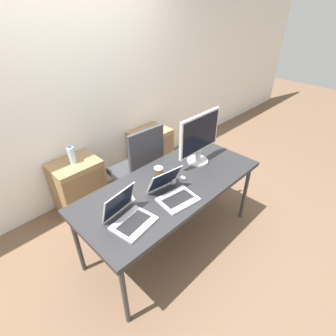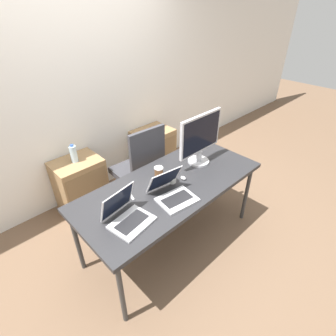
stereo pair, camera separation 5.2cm
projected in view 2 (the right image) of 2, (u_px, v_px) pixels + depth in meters
ground_plane at (171, 240)px, 2.80m from camera, size 14.00×14.00×0.00m
wall_back at (84, 90)px, 2.92m from camera, size 10.00×0.05×2.60m
desk at (171, 188)px, 2.42m from camera, size 1.79×0.80×0.75m
office_chair at (140, 176)px, 3.10m from camera, size 0.56×0.57×1.06m
cabinet_left at (81, 184)px, 3.10m from camera, size 0.53×0.42×0.64m
cabinet_right at (153, 151)px, 3.76m from camera, size 0.53×0.42×0.64m
water_bottle at (74, 154)px, 2.87m from camera, size 0.08×0.08×0.21m
laptop_left at (173, 193)px, 2.20m from camera, size 0.34×0.38×0.24m
laptop_right at (127, 215)px, 1.97m from camera, size 0.34×0.35×0.25m
monitor at (200, 138)px, 2.54m from camera, size 0.55×0.22×0.52m
mouse at (183, 178)px, 2.43m from camera, size 0.04×0.06×0.03m
coffee_cup_white at (172, 178)px, 2.38m from camera, size 0.08×0.08×0.09m
coffee_cup_brown at (159, 172)px, 2.44m from camera, size 0.08×0.08×0.11m
scissors at (130, 193)px, 2.26m from camera, size 0.08×0.17×0.01m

